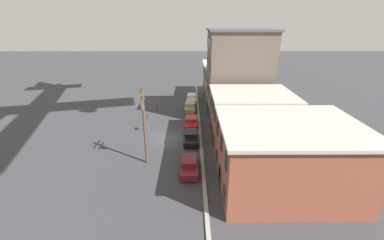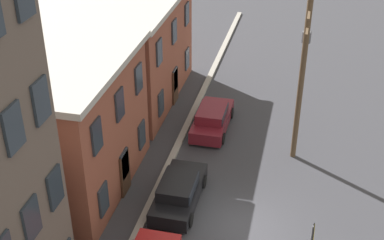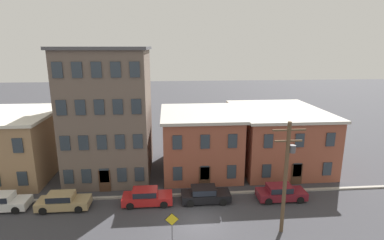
# 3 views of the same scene
# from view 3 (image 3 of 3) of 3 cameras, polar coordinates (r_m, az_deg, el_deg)

# --- Properties ---
(ground_plane) EXTENTS (200.00, 200.00, 0.00)m
(ground_plane) POSITION_cam_3_polar(r_m,az_deg,el_deg) (25.32, 1.06, -18.89)
(ground_plane) COLOR #38383D
(kerb_strip) EXTENTS (56.00, 0.36, 0.16)m
(kerb_strip) POSITION_cam_3_polar(r_m,az_deg,el_deg) (29.15, 0.14, -13.98)
(kerb_strip) COLOR #9E998E
(kerb_strip) RESTS_ON ground_plane
(apartment_corner) EXTENTS (10.35, 10.70, 6.84)m
(apartment_corner) POSITION_cam_3_polar(r_m,az_deg,el_deg) (38.07, -31.79, -3.91)
(apartment_corner) COLOR #9E7A56
(apartment_corner) RESTS_ON ground_plane
(apartment_midblock) EXTENTS (8.82, 9.76, 13.67)m
(apartment_midblock) POSITION_cam_3_polar(r_m,az_deg,el_deg) (33.10, -15.40, 1.43)
(apartment_midblock) COLOR #66564C
(apartment_midblock) RESTS_ON ground_plane
(apartment_far) EXTENTS (8.53, 9.85, 6.71)m
(apartment_far) POSITION_cam_3_polar(r_m,az_deg,el_deg) (33.66, 1.48, -3.99)
(apartment_far) COLOR brown
(apartment_far) RESTS_ON ground_plane
(apartment_annex) EXTENTS (9.99, 12.46, 6.56)m
(apartment_annex) POSITION_cam_3_polar(r_m,az_deg,el_deg) (37.06, 15.87, -2.97)
(apartment_annex) COLOR brown
(apartment_annex) RESTS_ON ground_plane
(car_white) EXTENTS (4.40, 1.92, 1.43)m
(car_white) POSITION_cam_3_polar(r_m,az_deg,el_deg) (31.27, -32.56, -12.93)
(car_white) COLOR silver
(car_white) RESTS_ON ground_plane
(car_tan) EXTENTS (4.40, 1.92, 1.43)m
(car_tan) POSITION_cam_3_polar(r_m,az_deg,el_deg) (28.97, -23.39, -13.91)
(car_tan) COLOR tan
(car_tan) RESTS_ON ground_plane
(car_red) EXTENTS (4.40, 1.92, 1.43)m
(car_red) POSITION_cam_3_polar(r_m,az_deg,el_deg) (27.72, -8.63, -14.15)
(car_red) COLOR #B21E1E
(car_red) RESTS_ON ground_plane
(car_black) EXTENTS (4.40, 1.92, 1.43)m
(car_black) POSITION_cam_3_polar(r_m,az_deg,el_deg) (27.82, 2.47, -13.88)
(car_black) COLOR black
(car_black) RESTS_ON ground_plane
(car_maroon) EXTENTS (4.40, 1.92, 1.43)m
(car_maroon) POSITION_cam_3_polar(r_m,az_deg,el_deg) (29.27, 16.50, -13.00)
(car_maroon) COLOR maroon
(car_maroon) RESTS_ON ground_plane
(caution_sign) EXTENTS (0.98, 0.08, 2.65)m
(caution_sign) POSITION_cam_3_polar(r_m,az_deg,el_deg) (21.88, -3.83, -19.20)
(caution_sign) COLOR slate
(caution_sign) RESTS_ON ground_plane
(utility_pole) EXTENTS (2.40, 0.44, 8.62)m
(utility_pole) POSITION_cam_3_polar(r_m,az_deg,el_deg) (23.01, 17.55, -9.44)
(utility_pole) COLOR brown
(utility_pole) RESTS_ON ground_plane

